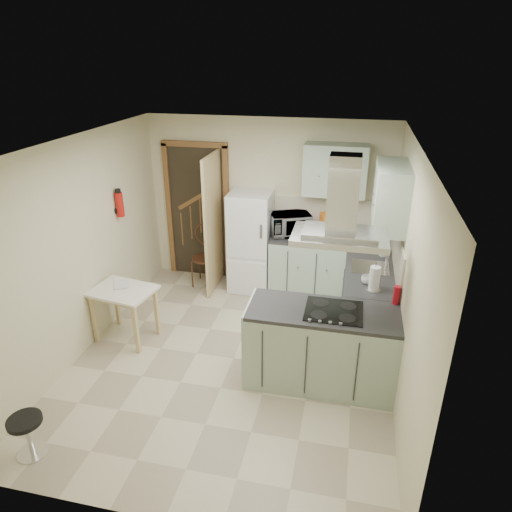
% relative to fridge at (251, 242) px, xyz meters
% --- Properties ---
extents(floor, '(4.20, 4.20, 0.00)m').
position_rel_fridge_xyz_m(floor, '(0.20, -1.80, -0.75)').
color(floor, beige).
rests_on(floor, ground).
extents(ceiling, '(4.20, 4.20, 0.00)m').
position_rel_fridge_xyz_m(ceiling, '(0.20, -1.80, 1.75)').
color(ceiling, silver).
rests_on(ceiling, back_wall).
extents(back_wall, '(3.60, 0.00, 3.60)m').
position_rel_fridge_xyz_m(back_wall, '(0.20, 0.30, 0.50)').
color(back_wall, beige).
rests_on(back_wall, floor).
extents(left_wall, '(0.00, 4.20, 4.20)m').
position_rel_fridge_xyz_m(left_wall, '(-1.60, -1.80, 0.50)').
color(left_wall, beige).
rests_on(left_wall, floor).
extents(right_wall, '(0.00, 4.20, 4.20)m').
position_rel_fridge_xyz_m(right_wall, '(2.00, -1.80, 0.50)').
color(right_wall, beige).
rests_on(right_wall, floor).
extents(doorway, '(1.10, 0.12, 2.10)m').
position_rel_fridge_xyz_m(doorway, '(-0.90, 0.27, 0.30)').
color(doorway, brown).
rests_on(doorway, floor).
extents(fridge, '(0.60, 0.60, 1.50)m').
position_rel_fridge_xyz_m(fridge, '(0.00, 0.00, 0.00)').
color(fridge, white).
rests_on(fridge, floor).
extents(counter_back, '(1.08, 0.60, 0.90)m').
position_rel_fridge_xyz_m(counter_back, '(0.86, 0.00, -0.30)').
color(counter_back, '#9EB2A0').
rests_on(counter_back, floor).
extents(counter_right, '(0.60, 1.95, 0.90)m').
position_rel_fridge_xyz_m(counter_right, '(1.70, -0.68, -0.30)').
color(counter_right, '#9EB2A0').
rests_on(counter_right, floor).
extents(splashback, '(1.68, 0.02, 0.50)m').
position_rel_fridge_xyz_m(splashback, '(1.16, 0.29, 0.40)').
color(splashback, beige).
rests_on(splashback, counter_back).
extents(wall_cabinet_back, '(0.85, 0.35, 0.70)m').
position_rel_fridge_xyz_m(wall_cabinet_back, '(1.15, 0.12, 1.10)').
color(wall_cabinet_back, '#9EB2A0').
rests_on(wall_cabinet_back, back_wall).
extents(wall_cabinet_right, '(0.35, 0.90, 0.70)m').
position_rel_fridge_xyz_m(wall_cabinet_right, '(1.82, -0.95, 1.10)').
color(wall_cabinet_right, '#9EB2A0').
rests_on(wall_cabinet_right, right_wall).
extents(peninsula, '(1.55, 0.65, 0.90)m').
position_rel_fridge_xyz_m(peninsula, '(1.22, -1.98, -0.30)').
color(peninsula, '#9EB2A0').
rests_on(peninsula, floor).
extents(hob, '(0.58, 0.50, 0.01)m').
position_rel_fridge_xyz_m(hob, '(1.32, -1.98, 0.16)').
color(hob, black).
rests_on(hob, peninsula).
extents(extractor_hood, '(0.90, 0.55, 0.10)m').
position_rel_fridge_xyz_m(extractor_hood, '(1.32, -1.98, 0.97)').
color(extractor_hood, silver).
rests_on(extractor_hood, ceiling).
extents(sink, '(0.45, 0.40, 0.01)m').
position_rel_fridge_xyz_m(sink, '(1.70, -0.85, 0.16)').
color(sink, silver).
rests_on(sink, counter_right).
extents(fire_extinguisher, '(0.10, 0.10, 0.32)m').
position_rel_fridge_xyz_m(fire_extinguisher, '(-1.54, -0.90, 0.75)').
color(fire_extinguisher, '#B2140F').
rests_on(fire_extinguisher, left_wall).
extents(drop_leaf_table, '(0.82, 0.67, 0.69)m').
position_rel_fridge_xyz_m(drop_leaf_table, '(-1.21, -1.67, -0.40)').
color(drop_leaf_table, tan).
rests_on(drop_leaf_table, floor).
extents(bentwood_chair, '(0.40, 0.40, 0.87)m').
position_rel_fridge_xyz_m(bentwood_chair, '(-0.71, -0.06, -0.31)').
color(bentwood_chair, '#432016').
rests_on(bentwood_chair, floor).
extents(stool, '(0.35, 0.35, 0.40)m').
position_rel_fridge_xyz_m(stool, '(-1.22, -3.53, -0.55)').
color(stool, black).
rests_on(stool, floor).
extents(microwave, '(0.67, 0.58, 0.31)m').
position_rel_fridge_xyz_m(microwave, '(0.57, 0.04, 0.31)').
color(microwave, black).
rests_on(microwave, counter_back).
extents(kettle, '(0.17, 0.17, 0.24)m').
position_rel_fridge_xyz_m(kettle, '(1.20, 0.08, 0.27)').
color(kettle, silver).
rests_on(kettle, counter_back).
extents(cereal_box, '(0.16, 0.25, 0.34)m').
position_rel_fridge_xyz_m(cereal_box, '(1.06, 0.04, 0.32)').
color(cereal_box, orange).
rests_on(cereal_box, counter_back).
extents(soap_bottle, '(0.11, 0.11, 0.18)m').
position_rel_fridge_xyz_m(soap_bottle, '(1.86, -0.45, 0.24)').
color(soap_bottle, silver).
rests_on(soap_bottle, counter_right).
extents(paper_towel, '(0.12, 0.12, 0.29)m').
position_rel_fridge_xyz_m(paper_towel, '(1.73, -1.42, 0.30)').
color(paper_towel, silver).
rests_on(paper_towel, counter_right).
extents(cup, '(0.15, 0.15, 0.09)m').
position_rel_fridge_xyz_m(cup, '(1.65, -1.29, 0.20)').
color(cup, silver).
rests_on(cup, counter_right).
extents(red_bottle, '(0.08, 0.08, 0.20)m').
position_rel_fridge_xyz_m(red_bottle, '(1.95, -1.68, 0.25)').
color(red_bottle, '#A50E1A').
rests_on(red_bottle, peninsula).
extents(book, '(0.26, 0.29, 0.10)m').
position_rel_fridge_xyz_m(book, '(-1.35, -1.60, -0.01)').
color(book, maroon).
rests_on(book, drop_leaf_table).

